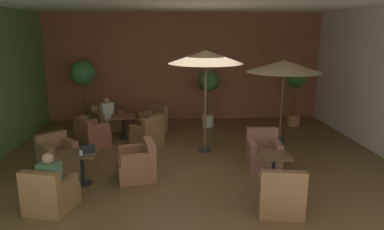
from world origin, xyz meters
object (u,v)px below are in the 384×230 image
object	(u,v)px
armchair_front_right_east	(92,135)
armchair_front_right_west	(153,122)
armchair_front_right_south	(148,135)
patron_by_window	(49,173)
iced_drink_cup	(81,152)
armchair_front_left_south	(57,156)
potted_tree_left_corner	(83,76)
patio_umbrella_tall_red	(284,67)
armchair_mid_center_east	(263,154)
potted_tree_mid_right	(296,88)
cafe_table_front_right	(123,120)
cafe_table_mid_center	(274,164)
armchair_mid_center_north	(281,197)
armchair_front_left_north	(50,195)
potted_tree_mid_left	(208,87)
armchair_front_right_north	(107,121)
cafe_table_front_left	(82,161)
armchair_front_left_east	(138,164)
patio_umbrella_center_beige	(206,58)
patron_blue_shirt	(107,109)
open_laptop	(87,151)

from	to	relation	value
armchair_front_right_east	armchair_front_right_west	xyz separation A→B (m)	(1.62, 1.41, -0.02)
armchair_front_right_south	patron_by_window	bearing A→B (deg)	-113.64
armchair_front_right_east	iced_drink_cup	world-z (taller)	armchair_front_right_east
armchair_front_left_south	patron_by_window	world-z (taller)	patron_by_window
potted_tree_left_corner	patio_umbrella_tall_red	bearing A→B (deg)	-19.02
armchair_mid_center_east	potted_tree_mid_right	world-z (taller)	potted_tree_mid_right
cafe_table_front_right	patio_umbrella_tall_red	bearing A→B (deg)	-6.95
cafe_table_mid_center	potted_tree_mid_right	bearing A→B (deg)	66.04
cafe_table_mid_center	armchair_mid_center_north	bearing A→B (deg)	-99.89
armchair_front_left_north	potted_tree_mid_left	size ratio (longest dim) A/B	0.50
armchair_front_left_north	armchair_mid_center_north	distance (m)	4.09
armchair_front_left_south	iced_drink_cup	world-z (taller)	armchair_front_left_south
armchair_front_right_east	armchair_front_right_north	bearing A→B (deg)	84.63
cafe_table_front_right	patron_by_window	size ratio (longest dim) A/B	1.12
cafe_table_front_left	armchair_front_left_east	xyz separation A→B (m)	(1.13, 0.23, -0.20)
armchair_front_left_north	armchair_mid_center_east	size ratio (longest dim) A/B	1.05
patio_umbrella_center_beige	potted_tree_mid_right	bearing A→B (deg)	36.40
armchair_front_right_south	patron_by_window	distance (m)	3.88
armchair_front_left_north	cafe_table_mid_center	world-z (taller)	armchair_front_left_north
cafe_table_front_right	potted_tree_mid_right	size ratio (longest dim) A/B	0.39
armchair_front_right_south	cafe_table_mid_center	xyz separation A→B (m)	(2.70, -2.89, 0.20)
patron_blue_shirt	armchair_mid_center_east	bearing A→B (deg)	-39.53
armchair_front_right_west	potted_tree_left_corner	world-z (taller)	potted_tree_left_corner
patio_umbrella_tall_red	potted_tree_mid_left	xyz separation A→B (m)	(-1.92, 1.73, -0.83)
cafe_table_front_right	armchair_front_right_south	world-z (taller)	armchair_front_right_south
armchair_front_right_south	armchair_front_right_west	size ratio (longest dim) A/B	0.98
armchair_front_right_north	armchair_front_right_east	xyz separation A→B (m)	(-0.15, -1.60, 0.01)
armchair_front_right_west	open_laptop	bearing A→B (deg)	-106.54
potted_tree_mid_left	potted_tree_mid_right	distance (m)	2.90
armchair_front_right_west	open_laptop	distance (m)	4.19
cafe_table_mid_center	patio_umbrella_tall_red	size ratio (longest dim) A/B	0.29
armchair_front_left_north	patio_umbrella_tall_red	world-z (taller)	patio_umbrella_tall_red
cafe_table_front_left	potted_tree_mid_right	size ratio (longest dim) A/B	0.36
armchair_front_right_north	patio_umbrella_center_beige	bearing A→B (deg)	-36.99
patio_umbrella_tall_red	patio_umbrella_center_beige	size ratio (longest dim) A/B	0.88
potted_tree_left_corner	potted_tree_mid_left	world-z (taller)	potted_tree_left_corner
armchair_front_left_north	cafe_table_front_right	xyz separation A→B (m)	(0.81, 4.36, 0.25)
armchair_front_left_north	potted_tree_mid_right	distance (m)	8.43
armchair_front_left_south	patio_umbrella_tall_red	distance (m)	6.37
armchair_front_right_north	armchair_front_right_east	distance (m)	1.61
armchair_front_left_east	potted_tree_mid_left	bearing A→B (deg)	64.33
armchair_front_left_east	patio_umbrella_center_beige	xyz separation A→B (m)	(1.65, 1.69, 2.16)
open_laptop	armchair_front_right_north	bearing A→B (deg)	93.90
armchair_front_right_east	armchair_front_right_south	xyz separation A→B (m)	(1.53, -0.05, -0.02)
patron_blue_shirt	armchair_front_left_east	bearing A→B (deg)	-72.02
armchair_front_left_south	patio_umbrella_tall_red	bearing A→B (deg)	17.51
armchair_mid_center_north	potted_tree_mid_right	bearing A→B (deg)	68.47
patio_umbrella_center_beige	open_laptop	bearing A→B (deg)	-143.10
armchair_front_right_south	potted_tree_mid_right	bearing A→B (deg)	21.13
armchair_front_right_east	cafe_table_mid_center	size ratio (longest dim) A/B	1.49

